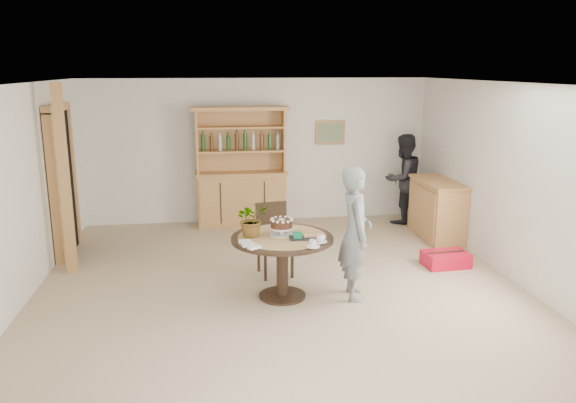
# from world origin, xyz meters

# --- Properties ---
(ground) EXTENTS (7.00, 7.00, 0.00)m
(ground) POSITION_xyz_m (0.00, 0.00, 0.00)
(ground) COLOR #C4B086
(ground) RESTS_ON ground
(room_shell) EXTENTS (6.04, 7.04, 2.52)m
(room_shell) POSITION_xyz_m (0.00, 0.01, 1.74)
(room_shell) COLOR white
(room_shell) RESTS_ON ground
(doorway) EXTENTS (0.13, 1.10, 2.18)m
(doorway) POSITION_xyz_m (-2.93, 2.00, 1.11)
(doorway) COLOR black
(doorway) RESTS_ON ground
(pine_post) EXTENTS (0.12, 0.12, 2.50)m
(pine_post) POSITION_xyz_m (-2.70, 1.20, 1.25)
(pine_post) COLOR tan
(pine_post) RESTS_ON ground
(hutch) EXTENTS (1.62, 0.54, 2.04)m
(hutch) POSITION_xyz_m (-0.30, 3.24, 0.69)
(hutch) COLOR tan
(hutch) RESTS_ON ground
(sideboard) EXTENTS (0.54, 1.26, 0.94)m
(sideboard) POSITION_xyz_m (2.74, 2.00, 0.47)
(sideboard) COLOR tan
(sideboard) RESTS_ON ground
(dining_table) EXTENTS (1.20, 1.20, 0.76)m
(dining_table) POSITION_xyz_m (-0.01, -0.03, 0.60)
(dining_table) COLOR black
(dining_table) RESTS_ON ground
(dining_chair) EXTENTS (0.48, 0.48, 0.95)m
(dining_chair) POSITION_xyz_m (-0.02, 0.80, 0.54)
(dining_chair) COLOR black
(dining_chair) RESTS_ON ground
(birthday_cake) EXTENTS (0.30, 0.30, 0.20)m
(birthday_cake) POSITION_xyz_m (-0.01, 0.02, 0.88)
(birthday_cake) COLOR white
(birthday_cake) RESTS_ON dining_table
(flower_vase) EXTENTS (0.47, 0.44, 0.42)m
(flower_vase) POSITION_xyz_m (-0.36, 0.02, 0.97)
(flower_vase) COLOR #3F7233
(flower_vase) RESTS_ON dining_table
(gift_tray) EXTENTS (0.30, 0.20, 0.08)m
(gift_tray) POSITION_xyz_m (0.20, -0.16, 0.79)
(gift_tray) COLOR black
(gift_tray) RESTS_ON dining_table
(coffee_cup_a) EXTENTS (0.15, 0.15, 0.09)m
(coffee_cup_a) POSITION_xyz_m (0.39, -0.31, 0.80)
(coffee_cup_a) COLOR white
(coffee_cup_a) RESTS_ON dining_table
(coffee_cup_b) EXTENTS (0.15, 0.15, 0.08)m
(coffee_cup_b) POSITION_xyz_m (0.27, -0.48, 0.79)
(coffee_cup_b) COLOR white
(coffee_cup_b) RESTS_ON dining_table
(napkins) EXTENTS (0.24, 0.33, 0.03)m
(napkins) POSITION_xyz_m (-0.42, -0.35, 0.77)
(napkins) COLOR white
(napkins) RESTS_ON dining_table
(teen_boy) EXTENTS (0.42, 0.60, 1.58)m
(teen_boy) POSITION_xyz_m (0.84, -0.13, 0.79)
(teen_boy) COLOR slate
(teen_boy) RESTS_ON ground
(adult_person) EXTENTS (0.94, 0.87, 1.57)m
(adult_person) POSITION_xyz_m (2.50, 2.97, 0.78)
(adult_person) COLOR black
(adult_person) RESTS_ON ground
(red_suitcase) EXTENTS (0.63, 0.45, 0.21)m
(red_suitcase) POSITION_xyz_m (2.36, 0.72, 0.10)
(red_suitcase) COLOR red
(red_suitcase) RESTS_ON ground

